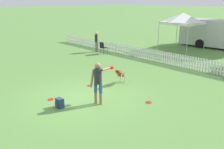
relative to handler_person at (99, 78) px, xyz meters
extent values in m
plane|color=#5B8C42|center=(-0.74, -0.05, -0.98)|extent=(240.00, 240.00, 0.00)
cylinder|color=#8C664C|center=(-0.08, -0.08, -0.76)|extent=(0.11, 0.11, 0.44)
cylinder|color=#334C7A|center=(-0.08, -0.08, -0.36)|extent=(0.12, 0.12, 0.36)
cylinder|color=#8C664C|center=(0.10, 0.00, -0.76)|extent=(0.11, 0.11, 0.44)
cylinder|color=#334C7A|center=(0.10, 0.00, -0.36)|extent=(0.12, 0.12, 0.36)
cylinder|color=#26262D|center=(0.01, -0.04, 0.10)|extent=(0.37, 0.37, 0.55)
sphere|color=#8C664C|center=(0.01, -0.04, 0.48)|extent=(0.22, 0.22, 0.22)
cylinder|color=#8C664C|center=(-0.15, -0.17, 0.01)|extent=(0.10, 0.21, 0.67)
cylinder|color=#8C664C|center=(0.05, 0.35, 0.31)|extent=(0.30, 0.66, 0.14)
cylinder|color=red|center=(-0.06, 0.66, 0.26)|extent=(0.21, 0.21, 0.02)
cylinder|color=red|center=(-0.06, 0.66, 0.28)|extent=(0.21, 0.21, 0.02)
cylinder|color=red|center=(-0.06, 0.66, 0.31)|extent=(0.21, 0.21, 0.02)
ellipsoid|color=brown|center=(-1.06, 2.20, -0.52)|extent=(0.55, 0.72, 0.51)
ellipsoid|color=silver|center=(-1.06, 2.20, -0.57)|extent=(0.30, 0.38, 0.24)
sphere|color=brown|center=(-0.90, 1.87, -0.34)|extent=(0.18, 0.18, 0.18)
cone|color=brown|center=(-0.87, 1.80, -0.30)|extent=(0.16, 0.19, 0.15)
cylinder|color=red|center=(-0.87, 1.80, -0.30)|extent=(0.24, 0.20, 0.20)
cone|color=brown|center=(-0.86, 1.92, -0.27)|extent=(0.05, 0.05, 0.08)
cone|color=brown|center=(-0.96, 1.87, -0.27)|extent=(0.05, 0.05, 0.08)
cylinder|color=silver|center=(-1.08, 2.49, -0.82)|extent=(0.06, 0.06, 0.32)
cylinder|color=silver|center=(-1.27, 2.40, -0.82)|extent=(0.06, 0.06, 0.32)
cylinder|color=silver|center=(-0.89, 2.07, -0.52)|extent=(0.12, 0.17, 0.26)
cylinder|color=silver|center=(-1.06, 1.99, -0.52)|extent=(0.12, 0.17, 0.26)
cone|color=brown|center=(-1.24, 2.59, -0.61)|extent=(0.19, 0.29, 0.21)
cylinder|color=red|center=(-1.56, -1.13, -0.97)|extent=(0.21, 0.21, 0.02)
cylinder|color=red|center=(-1.80, 0.97, -0.97)|extent=(0.21, 0.21, 0.02)
cylinder|color=red|center=(1.21, 1.43, -0.97)|extent=(0.21, 0.21, 0.02)
cube|color=navy|center=(-0.69, -1.25, -0.81)|extent=(0.30, 0.20, 0.34)
cube|color=navy|center=(-0.69, -1.37, -0.84)|extent=(0.21, 0.04, 0.17)
cube|color=white|center=(-0.74, 6.83, -0.77)|extent=(23.83, 0.04, 0.06)
cube|color=white|center=(-0.74, 6.83, -0.47)|extent=(23.83, 0.04, 0.06)
cube|color=white|center=(-12.58, 6.83, -0.63)|extent=(0.09, 0.02, 0.70)
cube|color=white|center=(-12.42, 6.83, -0.63)|extent=(0.09, 0.02, 0.70)
cube|color=white|center=(-12.26, 6.83, -0.63)|extent=(0.09, 0.02, 0.70)
cube|color=white|center=(-12.11, 6.83, -0.63)|extent=(0.09, 0.02, 0.70)
cube|color=white|center=(-11.95, 6.83, -0.63)|extent=(0.09, 0.02, 0.70)
cube|color=white|center=(-11.79, 6.83, -0.63)|extent=(0.09, 0.02, 0.70)
cube|color=white|center=(-11.63, 6.83, -0.63)|extent=(0.09, 0.02, 0.70)
cube|color=white|center=(-11.47, 6.83, -0.63)|extent=(0.09, 0.02, 0.70)
cube|color=white|center=(-11.32, 6.83, -0.63)|extent=(0.09, 0.02, 0.70)
cube|color=white|center=(-11.16, 6.83, -0.63)|extent=(0.09, 0.02, 0.70)
cube|color=white|center=(-11.00, 6.83, -0.63)|extent=(0.09, 0.02, 0.70)
cube|color=white|center=(-10.84, 6.83, -0.63)|extent=(0.09, 0.02, 0.70)
cube|color=white|center=(-10.69, 6.83, -0.63)|extent=(0.09, 0.02, 0.70)
cube|color=white|center=(-10.53, 6.83, -0.63)|extent=(0.09, 0.02, 0.70)
cube|color=white|center=(-10.37, 6.83, -0.63)|extent=(0.09, 0.02, 0.70)
cube|color=white|center=(-10.21, 6.83, -0.63)|extent=(0.09, 0.02, 0.70)
cube|color=white|center=(-10.05, 6.83, -0.63)|extent=(0.09, 0.02, 0.70)
cube|color=white|center=(-9.90, 6.83, -0.63)|extent=(0.09, 0.02, 0.70)
cube|color=white|center=(-9.74, 6.83, -0.63)|extent=(0.09, 0.02, 0.70)
cube|color=white|center=(-9.58, 6.83, -0.63)|extent=(0.09, 0.02, 0.70)
cube|color=white|center=(-9.42, 6.83, -0.63)|extent=(0.09, 0.02, 0.70)
cube|color=white|center=(-9.27, 6.83, -0.63)|extent=(0.09, 0.02, 0.70)
cube|color=white|center=(-9.11, 6.83, -0.63)|extent=(0.09, 0.02, 0.70)
cube|color=white|center=(-8.95, 6.83, -0.63)|extent=(0.09, 0.02, 0.70)
cube|color=white|center=(-8.79, 6.83, -0.63)|extent=(0.09, 0.02, 0.70)
cube|color=white|center=(-8.63, 6.83, -0.63)|extent=(0.09, 0.02, 0.70)
cube|color=white|center=(-8.48, 6.83, -0.63)|extent=(0.09, 0.02, 0.70)
cube|color=white|center=(-8.32, 6.83, -0.63)|extent=(0.09, 0.02, 0.70)
cube|color=white|center=(-8.16, 6.83, -0.63)|extent=(0.09, 0.02, 0.70)
cube|color=white|center=(-8.00, 6.83, -0.63)|extent=(0.09, 0.02, 0.70)
cube|color=white|center=(-7.84, 6.83, -0.63)|extent=(0.09, 0.02, 0.70)
cube|color=white|center=(-7.69, 6.83, -0.63)|extent=(0.09, 0.02, 0.70)
cube|color=white|center=(-7.53, 6.83, -0.63)|extent=(0.09, 0.02, 0.70)
cube|color=white|center=(-7.37, 6.83, -0.63)|extent=(0.09, 0.02, 0.70)
cube|color=white|center=(-7.21, 6.83, -0.63)|extent=(0.09, 0.02, 0.70)
cube|color=white|center=(-7.06, 6.83, -0.63)|extent=(0.09, 0.02, 0.70)
cube|color=white|center=(-6.90, 6.83, -0.63)|extent=(0.09, 0.02, 0.70)
cube|color=white|center=(-6.74, 6.83, -0.63)|extent=(0.09, 0.02, 0.70)
cube|color=white|center=(-6.58, 6.83, -0.63)|extent=(0.09, 0.02, 0.70)
cube|color=white|center=(-6.42, 6.83, -0.63)|extent=(0.09, 0.02, 0.70)
cube|color=white|center=(-6.27, 6.83, -0.63)|extent=(0.09, 0.02, 0.70)
cube|color=white|center=(-6.11, 6.83, -0.63)|extent=(0.09, 0.02, 0.70)
cube|color=white|center=(-5.95, 6.83, -0.63)|extent=(0.09, 0.02, 0.70)
cube|color=white|center=(-5.79, 6.83, -0.63)|extent=(0.09, 0.02, 0.70)
cube|color=white|center=(-5.63, 6.83, -0.63)|extent=(0.09, 0.02, 0.70)
cube|color=white|center=(-5.48, 6.83, -0.63)|extent=(0.09, 0.02, 0.70)
cube|color=white|center=(-5.32, 6.83, -0.63)|extent=(0.09, 0.02, 0.70)
cube|color=white|center=(-5.16, 6.83, -0.63)|extent=(0.09, 0.02, 0.70)
cube|color=white|center=(-5.00, 6.83, -0.63)|extent=(0.09, 0.02, 0.70)
cube|color=white|center=(-4.85, 6.83, -0.63)|extent=(0.09, 0.02, 0.70)
cube|color=white|center=(-4.69, 6.83, -0.63)|extent=(0.09, 0.02, 0.70)
cube|color=white|center=(-4.53, 6.83, -0.63)|extent=(0.09, 0.02, 0.70)
cube|color=white|center=(-4.37, 6.83, -0.63)|extent=(0.09, 0.02, 0.70)
cube|color=white|center=(-4.21, 6.83, -0.63)|extent=(0.09, 0.02, 0.70)
cube|color=white|center=(-4.06, 6.83, -0.63)|extent=(0.09, 0.02, 0.70)
cube|color=white|center=(-3.90, 6.83, -0.63)|extent=(0.09, 0.02, 0.70)
cube|color=white|center=(-3.74, 6.83, -0.63)|extent=(0.09, 0.02, 0.70)
cube|color=white|center=(-3.58, 6.83, -0.63)|extent=(0.09, 0.02, 0.70)
cube|color=white|center=(-3.43, 6.83, -0.63)|extent=(0.09, 0.02, 0.70)
cube|color=white|center=(-3.27, 6.83, -0.63)|extent=(0.09, 0.02, 0.70)
cube|color=white|center=(-3.11, 6.83, -0.63)|extent=(0.09, 0.02, 0.70)
cube|color=white|center=(-2.95, 6.83, -0.63)|extent=(0.09, 0.02, 0.70)
cube|color=white|center=(-2.79, 6.83, -0.63)|extent=(0.09, 0.02, 0.70)
cube|color=white|center=(-2.64, 6.83, -0.63)|extent=(0.09, 0.02, 0.70)
cube|color=white|center=(-2.48, 6.83, -0.63)|extent=(0.09, 0.02, 0.70)
cube|color=white|center=(-2.32, 6.83, -0.63)|extent=(0.09, 0.02, 0.70)
cube|color=white|center=(-2.16, 6.83, -0.63)|extent=(0.09, 0.02, 0.70)
cube|color=white|center=(-2.00, 6.83, -0.63)|extent=(0.09, 0.02, 0.70)
cube|color=white|center=(-1.85, 6.83, -0.63)|extent=(0.09, 0.02, 0.70)
cube|color=white|center=(-1.69, 6.83, -0.63)|extent=(0.09, 0.02, 0.70)
cube|color=white|center=(-1.53, 6.83, -0.63)|extent=(0.09, 0.02, 0.70)
cube|color=white|center=(-1.37, 6.83, -0.63)|extent=(0.09, 0.02, 0.70)
cube|color=white|center=(-1.22, 6.83, -0.63)|extent=(0.09, 0.02, 0.70)
cube|color=white|center=(-1.06, 6.83, -0.63)|extent=(0.09, 0.02, 0.70)
cube|color=white|center=(-0.90, 6.83, -0.63)|extent=(0.09, 0.02, 0.70)
cube|color=white|center=(-0.74, 6.83, -0.63)|extent=(0.09, 0.02, 0.70)
cube|color=white|center=(-0.58, 6.83, -0.63)|extent=(0.09, 0.02, 0.70)
cube|color=white|center=(-0.43, 6.83, -0.63)|extent=(0.09, 0.02, 0.70)
cube|color=white|center=(-0.27, 6.83, -0.63)|extent=(0.09, 0.02, 0.70)
cube|color=white|center=(-0.11, 6.83, -0.63)|extent=(0.09, 0.02, 0.70)
cube|color=white|center=(0.05, 6.83, -0.63)|extent=(0.09, 0.02, 0.70)
cube|color=white|center=(0.21, 6.83, -0.63)|extent=(0.09, 0.02, 0.70)
cube|color=white|center=(0.36, 6.83, -0.63)|extent=(0.09, 0.02, 0.70)
cube|color=white|center=(0.52, 6.83, -0.63)|extent=(0.09, 0.02, 0.70)
cube|color=white|center=(0.68, 6.83, -0.63)|extent=(0.09, 0.02, 0.70)
cube|color=white|center=(0.84, 6.83, -0.63)|extent=(0.09, 0.02, 0.70)
cube|color=white|center=(0.99, 6.83, -0.63)|extent=(0.09, 0.02, 0.70)
cube|color=white|center=(1.15, 6.83, -0.63)|extent=(0.09, 0.02, 0.70)
cube|color=white|center=(1.31, 6.83, -0.63)|extent=(0.09, 0.02, 0.70)
cube|color=white|center=(1.47, 6.83, -0.63)|extent=(0.09, 0.02, 0.70)
cube|color=white|center=(1.63, 6.83, -0.63)|extent=(0.09, 0.02, 0.70)
cylinder|color=#333338|center=(-6.32, 6.09, -0.76)|extent=(0.02, 0.02, 0.43)
cylinder|color=#333338|center=(-6.68, 6.09, -0.76)|extent=(0.02, 0.02, 0.43)
cylinder|color=#333338|center=(-6.32, 5.73, -0.76)|extent=(0.02, 0.02, 0.43)
cylinder|color=#333338|center=(-6.68, 5.73, -0.76)|extent=(0.02, 0.02, 0.43)
cube|color=black|center=(-6.50, 5.91, -0.55)|extent=(0.42, 0.42, 0.03)
cube|color=black|center=(-6.50, 5.72, -0.34)|extent=(0.42, 0.09, 0.41)
cylinder|color=#B2B2B2|center=(-4.83, 9.93, 0.08)|extent=(0.04, 0.04, 2.13)
cylinder|color=#B2B2B2|center=(-2.36, 9.93, 0.08)|extent=(0.04, 0.04, 2.13)
cylinder|color=#B2B2B2|center=(-4.83, 12.40, 0.08)|extent=(0.04, 0.04, 2.13)
cylinder|color=#B2B2B2|center=(-2.36, 12.40, 0.08)|extent=(0.04, 0.04, 2.13)
cube|color=white|center=(-3.59, 11.17, 1.05)|extent=(2.47, 2.47, 0.20)
pyramid|color=white|center=(-3.59, 11.17, 1.46)|extent=(2.47, 2.47, 0.63)
cylinder|color=#7A705B|center=(-7.25, 5.93, -0.60)|extent=(0.11, 0.11, 0.75)
cylinder|color=#7A705B|center=(-7.42, 5.96, -0.60)|extent=(0.11, 0.11, 0.75)
cylinder|color=#26262D|center=(-7.34, 5.94, 0.03)|extent=(0.27, 0.27, 0.52)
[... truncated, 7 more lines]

